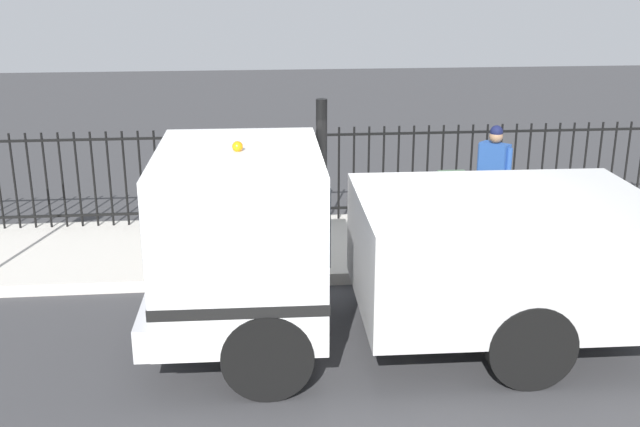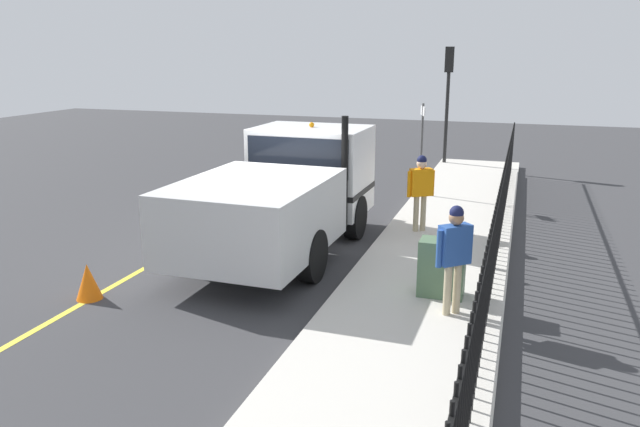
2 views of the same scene
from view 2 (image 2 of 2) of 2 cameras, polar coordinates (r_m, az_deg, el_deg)
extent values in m
plane|color=#38383A|center=(12.57, -4.77, -3.87)|extent=(51.66, 51.66, 0.00)
cube|color=beige|center=(11.71, 10.30, -5.05)|extent=(2.70, 23.48, 0.17)
cube|color=yellow|center=(13.42, -12.45, -2.95)|extent=(0.12, 21.13, 0.01)
cube|color=white|center=(13.92, -0.76, 4.10)|extent=(2.48, 1.85, 1.89)
cube|color=black|center=(13.85, -0.76, 5.79)|extent=(2.28, 1.88, 0.83)
cube|color=silver|center=(11.24, -6.08, -0.17)|extent=(2.51, 3.43, 1.29)
cube|color=silver|center=(14.99, 0.54, 1.77)|extent=(2.33, 0.24, 0.36)
cube|color=black|center=(14.00, -0.75, 2.42)|extent=(2.50, 1.87, 0.12)
cylinder|color=black|center=(14.29, -5.28, 0.43)|extent=(0.32, 0.97, 0.96)
cylinder|color=black|center=(13.55, 3.26, -0.34)|extent=(0.32, 0.97, 0.96)
cylinder|color=black|center=(11.92, -10.81, -2.71)|extent=(0.32, 0.97, 0.96)
cylinder|color=black|center=(11.02, -0.77, -3.91)|extent=(0.32, 0.97, 0.96)
sphere|color=orange|center=(13.77, -0.77, 8.18)|extent=(0.12, 0.12, 0.12)
cylinder|color=black|center=(12.61, 2.27, 3.84)|extent=(0.14, 0.14, 2.27)
cube|color=orange|center=(13.51, 9.29, 2.87)|extent=(0.51, 0.43, 0.59)
sphere|color=beige|center=(13.43, 9.36, 4.56)|extent=(0.22, 0.22, 0.22)
sphere|color=#14193F|center=(13.42, 9.38, 4.88)|extent=(0.21, 0.21, 0.21)
cylinder|color=tan|center=(13.70, 9.50, 0.05)|extent=(0.12, 0.12, 0.79)
cylinder|color=tan|center=(13.63, 8.84, 0.00)|extent=(0.12, 0.12, 0.79)
cylinder|color=orange|center=(13.62, 10.32, 2.79)|extent=(0.09, 0.09, 0.56)
cylinder|color=orange|center=(13.41, 8.24, 2.69)|extent=(0.09, 0.09, 0.56)
cube|color=#264C99|center=(9.27, 12.32, -2.81)|extent=(0.49, 0.48, 0.59)
sphere|color=#997051|center=(9.15, 12.46, -0.39)|extent=(0.22, 0.22, 0.22)
sphere|color=#14193F|center=(9.13, 12.49, 0.08)|extent=(0.21, 0.21, 0.21)
cylinder|color=tan|center=(9.54, 12.51, -6.72)|extent=(0.12, 0.12, 0.80)
cylinder|color=tan|center=(9.45, 11.67, -6.89)|extent=(0.12, 0.12, 0.80)
cylinder|color=#264C99|center=(9.43, 13.63, -2.77)|extent=(0.09, 0.09, 0.56)
cylinder|color=#264C99|center=(9.13, 10.95, -3.21)|extent=(0.09, 0.09, 0.56)
cylinder|color=black|center=(5.65, 12.89, -18.25)|extent=(0.04, 0.04, 1.59)
cylinder|color=black|center=(5.86, 13.15, -16.94)|extent=(0.04, 0.04, 1.59)
cylinder|color=black|center=(6.08, 13.39, -15.71)|extent=(0.04, 0.04, 1.59)
cylinder|color=black|center=(6.30, 13.61, -14.57)|extent=(0.04, 0.04, 1.59)
cylinder|color=black|center=(6.52, 13.81, -13.51)|extent=(0.04, 0.04, 1.59)
cylinder|color=black|center=(6.74, 14.00, -12.52)|extent=(0.04, 0.04, 1.59)
cylinder|color=black|center=(6.97, 14.18, -11.59)|extent=(0.04, 0.04, 1.59)
cylinder|color=black|center=(7.20, 14.34, -10.72)|extent=(0.04, 0.04, 1.59)
cylinder|color=black|center=(7.43, 14.49, -9.91)|extent=(0.04, 0.04, 1.59)
cylinder|color=black|center=(7.66, 14.63, -9.14)|extent=(0.04, 0.04, 1.59)
cylinder|color=black|center=(7.89, 14.76, -8.42)|extent=(0.04, 0.04, 1.59)
cylinder|color=black|center=(8.12, 14.89, -7.73)|extent=(0.04, 0.04, 1.59)
cylinder|color=black|center=(8.36, 15.01, -7.09)|extent=(0.04, 0.04, 1.59)
cylinder|color=black|center=(8.59, 15.12, -6.48)|extent=(0.04, 0.04, 1.59)
cylinder|color=black|center=(8.83, 15.22, -5.91)|extent=(0.04, 0.04, 1.59)
cylinder|color=black|center=(9.07, 15.32, -5.36)|extent=(0.04, 0.04, 1.59)
cylinder|color=black|center=(9.31, 15.41, -4.85)|extent=(0.04, 0.04, 1.59)
cylinder|color=black|center=(9.55, 15.50, -4.35)|extent=(0.04, 0.04, 1.59)
cylinder|color=black|center=(9.78, 15.59, -3.89)|extent=(0.04, 0.04, 1.59)
cylinder|color=black|center=(10.02, 15.67, -3.44)|extent=(0.04, 0.04, 1.59)
cylinder|color=black|center=(10.27, 15.74, -3.02)|extent=(0.04, 0.04, 1.59)
cylinder|color=black|center=(10.51, 15.82, -2.61)|extent=(0.04, 0.04, 1.59)
cylinder|color=black|center=(10.75, 15.89, -2.23)|extent=(0.04, 0.04, 1.59)
cylinder|color=black|center=(10.99, 15.95, -1.86)|extent=(0.04, 0.04, 1.59)
cylinder|color=black|center=(11.23, 16.02, -1.50)|extent=(0.04, 0.04, 1.59)
cylinder|color=black|center=(11.48, 16.08, -1.16)|extent=(0.04, 0.04, 1.59)
cylinder|color=black|center=(11.72, 16.14, -0.84)|extent=(0.04, 0.04, 1.59)
cylinder|color=black|center=(11.97, 16.19, -0.53)|extent=(0.04, 0.04, 1.59)
cylinder|color=black|center=(12.21, 16.24, -0.23)|extent=(0.04, 0.04, 1.59)
cylinder|color=black|center=(12.45, 16.30, 0.06)|extent=(0.04, 0.04, 1.59)
cylinder|color=black|center=(12.70, 16.35, 0.34)|extent=(0.04, 0.04, 1.59)
cylinder|color=black|center=(12.94, 16.39, 0.60)|extent=(0.04, 0.04, 1.59)
cylinder|color=black|center=(13.19, 16.44, 0.86)|extent=(0.04, 0.04, 1.59)
cylinder|color=black|center=(13.44, 16.48, 1.10)|extent=(0.04, 0.04, 1.59)
cylinder|color=black|center=(13.68, 16.53, 1.34)|extent=(0.04, 0.04, 1.59)
cylinder|color=black|center=(13.93, 16.57, 1.57)|extent=(0.04, 0.04, 1.59)
cylinder|color=black|center=(14.17, 16.61, 1.79)|extent=(0.04, 0.04, 1.59)
cylinder|color=black|center=(14.42, 16.65, 2.00)|extent=(0.04, 0.04, 1.59)
cylinder|color=black|center=(14.67, 16.68, 2.21)|extent=(0.04, 0.04, 1.59)
cylinder|color=black|center=(14.92, 16.72, 2.41)|extent=(0.04, 0.04, 1.59)
cylinder|color=black|center=(15.16, 16.75, 2.60)|extent=(0.04, 0.04, 1.59)
cylinder|color=black|center=(15.41, 16.79, 2.79)|extent=(0.04, 0.04, 1.59)
cylinder|color=black|center=(15.66, 16.82, 2.97)|extent=(0.04, 0.04, 1.59)
cylinder|color=black|center=(15.91, 16.85, 3.15)|extent=(0.04, 0.04, 1.59)
cylinder|color=black|center=(16.15, 16.88, 3.32)|extent=(0.04, 0.04, 1.59)
cylinder|color=black|center=(16.40, 16.91, 3.48)|extent=(0.04, 0.04, 1.59)
cylinder|color=black|center=(16.65, 16.94, 3.64)|extent=(0.04, 0.04, 1.59)
cylinder|color=black|center=(16.90, 16.97, 3.80)|extent=(0.04, 0.04, 1.59)
cylinder|color=black|center=(17.15, 17.00, 3.95)|extent=(0.04, 0.04, 1.59)
cylinder|color=black|center=(17.40, 17.02, 4.09)|extent=(0.04, 0.04, 1.59)
cylinder|color=black|center=(17.64, 17.05, 4.24)|extent=(0.04, 0.04, 1.59)
cylinder|color=black|center=(17.89, 17.07, 4.37)|extent=(0.04, 0.04, 1.59)
cylinder|color=black|center=(18.14, 17.10, 4.51)|extent=(0.04, 0.04, 1.59)
cylinder|color=black|center=(18.39, 17.12, 4.64)|extent=(0.04, 0.04, 1.59)
cylinder|color=black|center=(18.64, 17.14, 4.77)|extent=(0.04, 0.04, 1.59)
cylinder|color=black|center=(18.89, 17.17, 4.89)|extent=(0.04, 0.04, 1.59)
cylinder|color=black|center=(19.14, 17.19, 5.01)|extent=(0.04, 0.04, 1.59)
cylinder|color=black|center=(19.39, 17.21, 5.13)|extent=(0.04, 0.04, 1.59)
cylinder|color=black|center=(19.64, 17.23, 5.24)|extent=(0.04, 0.04, 1.59)
cylinder|color=black|center=(19.89, 17.25, 5.36)|extent=(0.04, 0.04, 1.59)
cylinder|color=black|center=(20.14, 17.27, 5.47)|extent=(0.04, 0.04, 1.59)
cylinder|color=black|center=(20.39, 17.29, 5.57)|extent=(0.04, 0.04, 1.59)
cylinder|color=black|center=(20.64, 17.31, 5.68)|extent=(0.04, 0.04, 1.59)
cylinder|color=black|center=(20.89, 17.33, 5.78)|extent=(0.04, 0.04, 1.59)
cylinder|color=black|center=(21.14, 17.34, 5.88)|extent=(0.04, 0.04, 1.59)
cube|color=black|center=(11.19, 16.29, 1.96)|extent=(0.04, 19.96, 0.04)
cube|color=black|center=(11.53, 15.83, -4.22)|extent=(0.04, 19.96, 0.04)
cylinder|color=black|center=(22.14, 11.64, 9.71)|extent=(0.12, 0.12, 3.96)
cube|color=black|center=(22.07, 11.85, 13.73)|extent=(0.32, 0.24, 0.85)
sphere|color=red|center=(22.06, 11.89, 14.39)|extent=(0.16, 0.16, 0.16)
sphere|color=yellow|center=(22.07, 11.85, 13.73)|extent=(0.16, 0.16, 0.16)
sphere|color=green|center=(22.07, 11.81, 13.07)|extent=(0.16, 0.16, 0.16)
cube|color=#4C6B4C|center=(10.14, 11.17, -4.94)|extent=(0.72, 0.45, 0.93)
cone|color=orange|center=(11.00, -20.59, -5.89)|extent=(0.43, 0.43, 0.61)
cylinder|color=#4C4C4C|center=(17.00, 9.33, 5.83)|extent=(0.06, 0.06, 2.48)
cube|color=white|center=(16.88, 9.48, 9.32)|extent=(0.20, 0.48, 0.24)
camera|label=1|loc=(17.94, -27.14, 14.10)|focal=42.59mm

